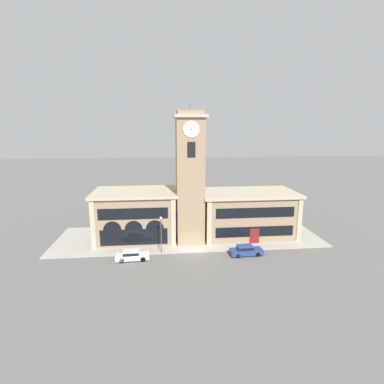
% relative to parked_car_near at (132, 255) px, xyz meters
% --- Properties ---
extents(ground_plane, '(300.00, 300.00, 0.00)m').
position_rel_parked_car_near_xyz_m(ground_plane, '(8.62, 1.52, -0.71)').
color(ground_plane, '#605E5B').
extents(sidewalk_kerb, '(42.90, 13.02, 0.15)m').
position_rel_parked_car_near_xyz_m(sidewalk_kerb, '(8.62, 8.03, -0.63)').
color(sidewalk_kerb, '#A39E93').
rests_on(sidewalk_kerb, ground_plane).
extents(clock_tower, '(4.88, 4.88, 21.56)m').
position_rel_parked_car_near_xyz_m(clock_tower, '(8.62, 6.15, 9.53)').
color(clock_tower, '#937A5B').
rests_on(clock_tower, ground_plane).
extents(town_hall_left_wing, '(13.21, 9.17, 8.04)m').
position_rel_parked_car_near_xyz_m(town_hall_left_wing, '(-0.02, 8.27, 3.34)').
color(town_hall_left_wing, '#937A5B').
rests_on(town_hall_left_wing, ground_plane).
extents(town_hall_right_wing, '(15.76, 9.17, 7.54)m').
position_rel_parked_car_near_xyz_m(town_hall_right_wing, '(18.54, 8.28, 3.09)').
color(town_hall_right_wing, '#937A5B').
rests_on(town_hall_right_wing, ground_plane).
extents(parked_car_near, '(4.68, 2.07, 1.34)m').
position_rel_parked_car_near_xyz_m(parked_car_near, '(0.00, 0.00, 0.00)').
color(parked_car_near, silver).
rests_on(parked_car_near, ground_plane).
extents(parked_car_mid, '(4.71, 2.01, 1.44)m').
position_rel_parked_car_near_xyz_m(parked_car_mid, '(16.04, 0.00, 0.04)').
color(parked_car_mid, navy).
rests_on(parked_car_mid, ground_plane).
extents(street_lamp, '(0.36, 0.36, 5.39)m').
position_rel_parked_car_near_xyz_m(street_lamp, '(4.04, 1.82, 3.01)').
color(street_lamp, '#4C4C51').
rests_on(street_lamp, sidewalk_kerb).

